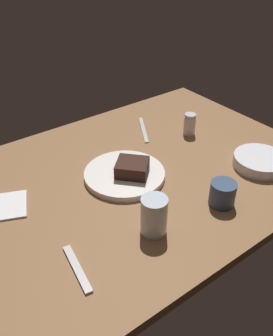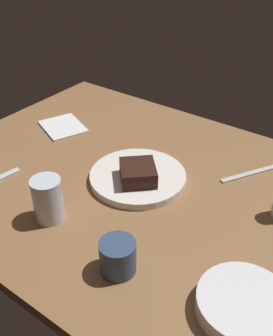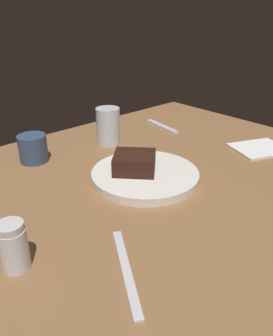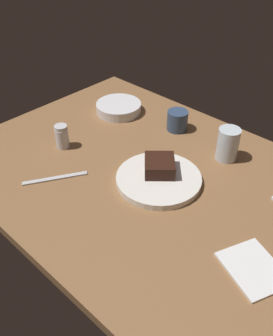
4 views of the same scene
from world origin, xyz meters
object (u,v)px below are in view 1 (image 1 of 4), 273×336
Objects in this scene: salt_shaker at (190,124)px; butter_knife at (143,130)px; side_bowl at (260,161)px; dessert_spoon at (77,269)px; dessert_plate at (125,174)px; chocolate_cake_slice at (132,168)px; water_glass at (154,216)px; folded_napkin at (0,207)px; coffee_cup at (223,194)px.

butter_knife is at bearing 134.25° from salt_shaker.
side_bowl reaches higher than dessert_spoon.
chocolate_cake_slice is (1.51, -1.98, 3.03)cm from dessert_plate.
chocolate_cake_slice is 34.77cm from salt_shaker.
salt_shaker is 52.93cm from water_glass.
side_bowl is (36.82, -19.25, -2.20)cm from chocolate_cake_slice.
side_bowl reaches higher than butter_knife.
butter_knife is at bearing 138.19° from dessert_spoon.
chocolate_cake_slice is 31.01cm from butter_knife.
salt_shaker is 0.53× the size of dessert_spoon.
water_glass is 43.51cm from folded_napkin.
chocolate_cake_slice is at bearing 117.81° from coffee_cup.
water_glass is at bearing 96.90° from dessert_spoon.
dessert_spoon is at bearing -146.07° from chocolate_cake_slice.
side_bowl is at bearing 2.99° from water_glass.
butter_knife is at bearing 45.79° from chocolate_cake_slice.
dessert_spoon is 1.04× the size of folded_napkin.
dessert_plate is 30.53cm from butter_knife.
coffee_cup is at bearing -61.42° from dessert_plate.
salt_shaker is 0.76× the size of water_glass.
salt_shaker is 71.44cm from dessert_spoon.
dessert_plate is at bearing 72.07° from water_glass.
dessert_plate is 37.20cm from folded_napkin.
side_bowl is (45.98, 2.40, -3.46)cm from water_glass.
butter_knife is (52.51, 42.96, -0.10)cm from dessert_spoon.
chocolate_cake_slice reaches higher than folded_napkin.
folded_napkin is at bearing 157.96° from side_bowl.
dessert_spoon is at bearing -78.32° from folded_napkin.
salt_shaker is (33.33, 9.89, -0.03)cm from chocolate_cake_slice.
dessert_spoon reaches higher than butter_knife.
dessert_plate is at bearing 151.02° from side_bowl.
chocolate_cake_slice is 37.59cm from dessert_spoon.
salt_shaker is 0.42× the size of butter_knife.
water_glass is 0.73× the size of folded_napkin.
salt_shaker is 17.41cm from butter_knife.
butter_knife is at bearing 110.39° from side_bowl.
salt_shaker is (34.84, 7.91, 3.00)cm from dessert_plate.
dessert_plate is 3.45× the size of coffee_cup.
chocolate_cake_slice is 39.33cm from folded_napkin.
coffee_cup is at bearing -159.90° from butter_knife.
dessert_plate reaches higher than butter_knife.
dessert_spoon is (-44.03, 3.73, -3.18)cm from coffee_cup.
coffee_cup is 0.48× the size of dessert_spoon.
water_glass reaches higher than coffee_cup.
coffee_cup is (14.49, -26.59, 2.57)cm from dessert_plate.
side_bowl is 80.32cm from folded_napkin.
dessert_plate is at bearing 127.30° from chocolate_cake_slice.
coffee_cup reaches higher than dessert_spoon.
salt_shaker is 1.11× the size of coffee_cup.
side_bowl reaches higher than dessert_plate.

